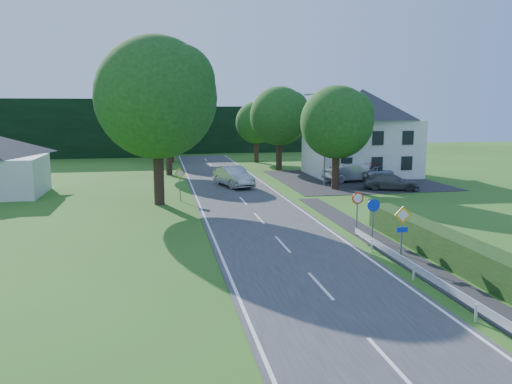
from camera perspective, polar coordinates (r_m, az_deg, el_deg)
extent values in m
plane|color=#2A5518|center=(14.43, 15.19, -18.53)|extent=(160.00, 160.00, 0.00)
cube|color=#363739|center=(32.60, -0.33, -2.31)|extent=(7.00, 80.00, 0.04)
cube|color=#242427|center=(18.43, 26.68, -12.81)|extent=(1.50, 44.00, 0.04)
cube|color=#242427|center=(48.28, 10.92, 1.40)|extent=(14.00, 16.00, 0.04)
cube|color=white|center=(32.17, -6.04, -2.47)|extent=(0.12, 80.00, 0.01)
cube|color=white|center=(33.33, 5.17, -2.04)|extent=(0.12, 80.00, 0.01)
cube|color=black|center=(78.66, -0.75, 7.20)|extent=(30.00, 5.00, 7.00)
cube|color=silver|center=(51.50, 11.85, 4.98)|extent=(10.00, 8.00, 5.60)
pyramid|color=#252429|center=(51.35, 12.02, 9.77)|extent=(10.60, 8.40, 3.00)
cylinder|color=slate|center=(43.76, 7.89, 5.90)|extent=(0.16, 0.16, 8.00)
cylinder|color=slate|center=(43.45, 6.99, 11.04)|extent=(1.70, 0.10, 0.10)
cube|color=slate|center=(43.18, 5.83, 11.00)|extent=(0.50, 0.18, 0.12)
cylinder|color=slate|center=(22.54, 16.29, -5.00)|extent=(0.07, 0.07, 2.40)
cube|color=#FFAE0D|center=(22.29, 16.44, -2.53)|extent=(0.78, 0.04, 0.78)
cube|color=white|center=(22.29, 16.44, -2.53)|extent=(0.57, 0.05, 0.57)
cube|color=#0D33CF|center=(22.43, 16.37, -4.16)|extent=(0.50, 0.04, 0.22)
cylinder|color=slate|center=(25.19, 13.18, -3.59)|extent=(0.07, 0.07, 2.20)
cylinder|color=#0D33CF|center=(24.97, 13.29, -1.48)|extent=(0.64, 0.04, 0.64)
cylinder|color=slate|center=(26.98, 11.46, -2.66)|extent=(0.07, 0.07, 2.20)
cylinder|color=red|center=(26.77, 11.55, -0.68)|extent=(0.64, 0.04, 0.64)
cylinder|color=white|center=(26.75, 11.57, -0.69)|extent=(0.48, 0.04, 0.48)
cylinder|color=slate|center=(36.82, -8.67, 0.66)|extent=(0.07, 0.07, 2.20)
cube|color=#FFAE0D|center=(36.66, -8.71, 2.12)|extent=(0.78, 0.04, 0.78)
cube|color=white|center=(36.66, -8.71, 2.12)|extent=(0.57, 0.05, 0.57)
imported|color=#A4A5A9|center=(43.02, -2.58, 1.76)|extent=(3.14, 5.50, 1.71)
imported|color=black|center=(47.47, -1.53, 2.04)|extent=(0.83, 1.88, 0.96)
imported|color=#B2B3B7|center=(46.84, 10.79, 2.23)|extent=(5.39, 2.76, 1.69)
imported|color=#4E4E53|center=(42.88, 15.18, 1.15)|extent=(4.91, 3.41, 1.32)
imported|color=#A6A5AC|center=(48.64, 13.63, 2.21)|extent=(5.48, 4.30, 1.38)
imported|color=#B30E27|center=(45.95, 13.08, 2.19)|extent=(2.45, 2.49, 1.98)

